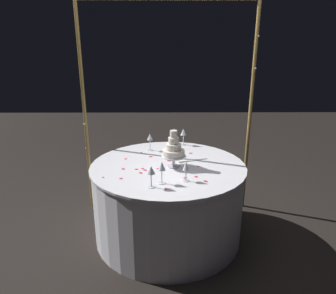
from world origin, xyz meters
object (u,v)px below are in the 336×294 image
at_px(tiered_cake, 174,150).
at_px(wine_glass_1, 150,138).
at_px(wine_glass_3, 151,171).
at_px(main_table, 168,200).
at_px(wine_glass_2, 183,133).
at_px(decorative_arch, 168,83).
at_px(wine_glass_4, 162,167).
at_px(wine_glass_0, 186,167).
at_px(cake_knife, 191,160).
at_px(wine_glass_5, 170,144).

relative_size(tiered_cake, wine_glass_1, 1.86).
bearing_deg(wine_glass_3, wine_glass_1, 93.35).
bearing_deg(wine_glass_1, main_table, -65.87).
bearing_deg(wine_glass_2, decorative_arch, -162.49).
relative_size(wine_glass_3, wine_glass_4, 0.96).
xyz_separation_m(wine_glass_0, wine_glass_2, (0.03, 0.96, 0.02)).
height_order(wine_glass_0, cake_knife, wine_glass_0).
bearing_deg(wine_glass_0, tiered_cake, 106.48).
bearing_deg(wine_glass_0, cake_knife, 79.93).
height_order(decorative_arch, tiered_cake, decorative_arch).
relative_size(decorative_arch, wine_glass_1, 12.19).
relative_size(main_table, cake_knife, 5.02).
xyz_separation_m(wine_glass_0, cake_knife, (0.08, 0.46, -0.11)).
distance_m(main_table, wine_glass_2, 0.80).
height_order(decorative_arch, wine_glass_2, decorative_arch).
xyz_separation_m(decorative_arch, tiered_cake, (0.05, -0.59, -0.52)).
bearing_deg(wine_glass_4, wine_glass_5, 83.47).
bearing_deg(cake_knife, decorative_arch, 116.09).
bearing_deg(wine_glass_5, tiered_cake, -86.01).
bearing_deg(wine_glass_0, decorative_arch, 98.71).
height_order(decorative_arch, wine_glass_0, decorative_arch).
bearing_deg(wine_glass_3, wine_glass_0, 23.14).
xyz_separation_m(tiered_cake, wine_glass_2, (0.13, 0.65, -0.02)).
relative_size(main_table, wine_glass_0, 8.55).
xyz_separation_m(decorative_arch, wine_glass_5, (0.02, -0.27, -0.57)).
height_order(wine_glass_2, wine_glass_3, wine_glass_2).
xyz_separation_m(tiered_cake, wine_glass_4, (-0.10, -0.35, -0.03)).
distance_m(decorative_arch, wine_glass_5, 0.63).
distance_m(main_table, wine_glass_1, 0.68).
height_order(main_table, wine_glass_4, wine_glass_4).
distance_m(decorative_arch, tiered_cake, 0.79).
height_order(wine_glass_2, wine_glass_4, wine_glass_2).
height_order(wine_glass_4, cake_knife, wine_glass_4).
bearing_deg(decorative_arch, main_table, -90.12).
bearing_deg(wine_glass_4, wine_glass_3, -138.75).
xyz_separation_m(wine_glass_3, cake_knife, (0.35, 0.57, -0.13)).
distance_m(wine_glass_1, wine_glass_4, 0.83).
xyz_separation_m(wine_glass_2, wine_glass_3, (-0.31, -1.07, -0.01)).
bearing_deg(cake_knife, wine_glass_4, -118.53).
bearing_deg(wine_glass_2, wine_glass_4, -102.71).
relative_size(main_table, wine_glass_2, 7.66).
relative_size(decorative_arch, wine_glass_3, 12.66).
relative_size(tiered_cake, wine_glass_2, 1.82).
bearing_deg(tiered_cake, decorative_arch, 94.54).
distance_m(wine_glass_2, wine_glass_3, 1.12).
xyz_separation_m(tiered_cake, wine_glass_1, (-0.23, 0.47, -0.03)).
distance_m(wine_glass_1, cake_knife, 0.53).
height_order(decorative_arch, wine_glass_1, decorative_arch).
xyz_separation_m(main_table, wine_glass_4, (-0.05, -0.41, 0.50)).
bearing_deg(wine_glass_5, main_table, -95.44).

